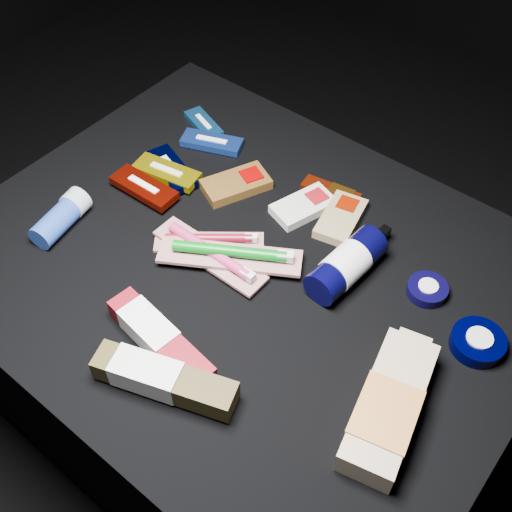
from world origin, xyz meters
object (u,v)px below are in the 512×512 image
Objects in this scene: lotion_bottle at (347,265)px; deodorant_stick at (61,217)px; toothpaste_carton_red at (157,337)px; bodywash_bottle at (388,408)px.

deodorant_stick is (-0.46, -0.22, -0.01)m from lotion_bottle.
toothpaste_carton_red is at bearing -23.94° from deodorant_stick.
toothpaste_carton_red is at bearing -113.20° from lotion_bottle.
deodorant_stick is at bearing 174.04° from toothpaste_carton_red.
toothpaste_carton_red is (-0.15, -0.29, -0.01)m from lotion_bottle.
bodywash_bottle and deodorant_stick have the same top height.
lotion_bottle is at bearing 123.74° from bodywash_bottle.
deodorant_stick is at bearing 170.83° from bodywash_bottle.
lotion_bottle reaches higher than deodorant_stick.
toothpaste_carton_red is (-0.34, -0.12, -0.00)m from bodywash_bottle.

